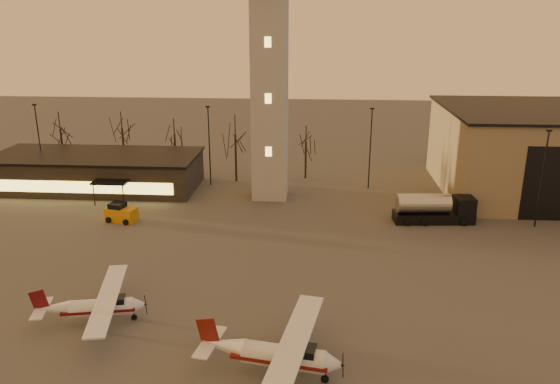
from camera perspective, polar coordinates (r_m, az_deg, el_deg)
name	(u,v)px	position (r m, az deg, el deg)	size (l,w,h in m)	color
ground	(232,335)	(38.49, -5.04, -14.67)	(220.00, 220.00, 0.00)	#474441
control_tower	(270,57)	(62.35, -1.10, 13.94)	(6.80, 6.80, 32.60)	#A4A29B
terminal	(97,171)	(72.04, -18.60, 2.10)	(25.40, 12.20, 4.30)	black
light_poles	(275,150)	(64.99, -0.53, 4.36)	(58.50, 12.25, 10.14)	black
tree_row	(175,131)	(75.13, -10.95, 6.32)	(37.20, 9.20, 8.80)	black
cessna_front	(286,360)	(34.03, 0.65, -17.17)	(9.58, 12.07, 3.32)	silver
cessna_rear	(104,310)	(41.20, -17.94, -11.62)	(8.23, 10.35, 2.85)	silver
fuel_truck	(433,211)	(59.35, 15.74, -1.91)	(8.43, 3.24, 3.07)	black
service_cart	(121,214)	(59.87, -16.27, -2.24)	(3.44, 2.60, 1.98)	#C0740B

